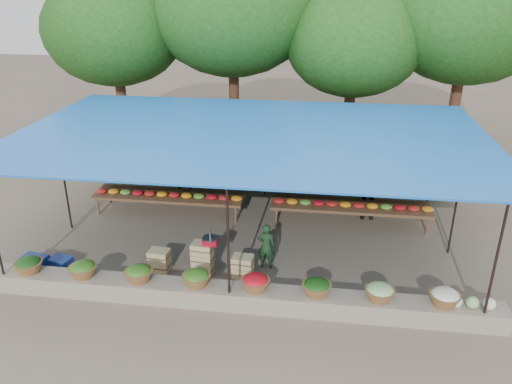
# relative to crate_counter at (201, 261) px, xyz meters

# --- Properties ---
(ground) EXTENTS (60.00, 60.00, 0.00)m
(ground) POSITION_rel_crate_counter_xyz_m (0.86, 1.70, -0.31)
(ground) COLOR brown
(ground) RESTS_ON ground
(stone_curb) EXTENTS (10.60, 0.55, 0.40)m
(stone_curb) POSITION_rel_crate_counter_xyz_m (0.86, -1.05, -0.11)
(stone_curb) COLOR #736F5C
(stone_curb) RESTS_ON ground
(stall_canopy) EXTENTS (10.80, 6.60, 2.82)m
(stall_canopy) POSITION_rel_crate_counter_xyz_m (0.86, 1.77, 2.36)
(stall_canopy) COLOR black
(stall_canopy) RESTS_ON ground
(produce_baskets) EXTENTS (8.98, 0.58, 0.34)m
(produce_baskets) POSITION_rel_crate_counter_xyz_m (0.76, -1.05, 0.25)
(produce_baskets) COLOR brown
(produce_baskets) RESTS_ON stone_curb
(netting_backdrop) EXTENTS (10.60, 0.06, 2.50)m
(netting_backdrop) POSITION_rel_crate_counter_xyz_m (0.86, 4.85, 0.94)
(netting_backdrop) COLOR #214719
(netting_backdrop) RESTS_ON ground
(tree_row) EXTENTS (16.51, 5.50, 7.12)m
(tree_row) POSITION_rel_crate_counter_xyz_m (1.36, 7.78, 4.39)
(tree_row) COLOR #382414
(tree_row) RESTS_ON ground
(fruit_table_left) EXTENTS (4.21, 0.95, 0.93)m
(fruit_table_left) POSITION_rel_crate_counter_xyz_m (-1.63, 3.05, 0.30)
(fruit_table_left) COLOR #4C2C1E
(fruit_table_left) RESTS_ON ground
(fruit_table_right) EXTENTS (4.21, 0.95, 0.93)m
(fruit_table_right) POSITION_rel_crate_counter_xyz_m (3.37, 3.05, 0.30)
(fruit_table_right) COLOR #4C2C1E
(fruit_table_right) RESTS_ON ground
(crate_counter) EXTENTS (2.38, 0.38, 0.77)m
(crate_counter) POSITION_rel_crate_counter_xyz_m (0.00, 0.00, 0.00)
(crate_counter) COLOR #9F845B
(crate_counter) RESTS_ON ground
(weighing_scale) EXTENTS (0.34, 0.34, 0.36)m
(weighing_scale) POSITION_rel_crate_counter_xyz_m (0.22, 0.00, 0.55)
(weighing_scale) COLOR red
(weighing_scale) RESTS_ON crate_counter
(vendor_seated) EXTENTS (0.41, 0.28, 1.09)m
(vendor_seated) POSITION_rel_crate_counter_xyz_m (1.39, 0.46, 0.24)
(vendor_seated) COLOR #17341B
(vendor_seated) RESTS_ON ground
(customer_left) EXTENTS (0.99, 0.82, 1.84)m
(customer_left) POSITION_rel_crate_counter_xyz_m (-1.42, 4.09, 0.61)
(customer_left) COLOR slate
(customer_left) RESTS_ON ground
(customer_mid) EXTENTS (1.02, 0.63, 1.52)m
(customer_mid) POSITION_rel_crate_counter_xyz_m (2.03, 4.06, 0.45)
(customer_mid) COLOR slate
(customer_mid) RESTS_ON ground
(customer_right) EXTENTS (0.95, 0.41, 1.62)m
(customer_right) POSITION_rel_crate_counter_xyz_m (3.82, 3.43, 0.50)
(customer_right) COLOR slate
(customer_right) RESTS_ON ground
(blue_crate_front) EXTENTS (0.62, 0.48, 0.34)m
(blue_crate_front) POSITION_rel_crate_counter_xyz_m (-3.77, -0.38, -0.14)
(blue_crate_front) COLOR navy
(blue_crate_front) RESTS_ON ground
(blue_crate_back) EXTENTS (0.56, 0.47, 0.29)m
(blue_crate_back) POSITION_rel_crate_counter_xyz_m (-3.20, -0.26, -0.16)
(blue_crate_back) COLOR navy
(blue_crate_back) RESTS_ON ground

